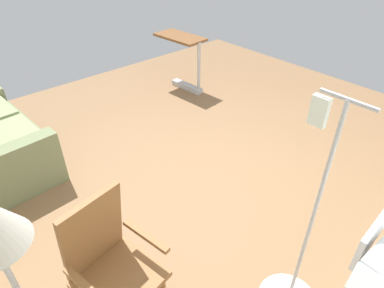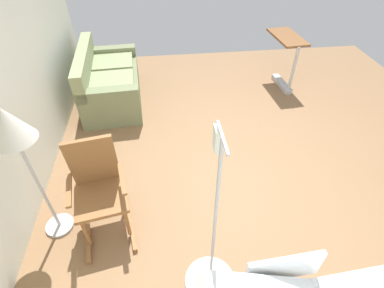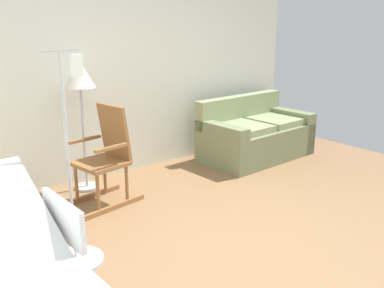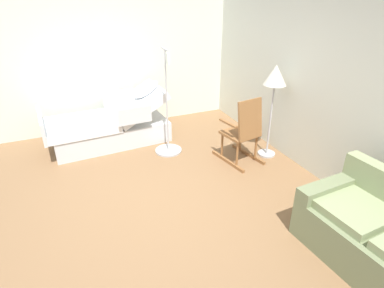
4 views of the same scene
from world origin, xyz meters
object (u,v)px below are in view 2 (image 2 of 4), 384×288
couch (110,83)px  overbed_table (286,56)px  floor_lamp (13,135)px  iv_pole (211,267)px  rocking_chair (99,189)px

couch → overbed_table: (0.16, -2.94, 0.23)m
floor_lamp → overbed_table: (2.57, -3.28, -0.70)m
floor_lamp → iv_pole: 1.90m
couch → floor_lamp: floor_lamp is taller
overbed_table → iv_pole: size_ratio=0.51×
floor_lamp → couch: bearing=-8.1°
couch → overbed_table: size_ratio=1.92×
floor_lamp → overbed_table: floor_lamp is taller
overbed_table → rocking_chair: bearing=132.5°
rocking_chair → iv_pole: bearing=-128.7°
iv_pole → rocking_chair: bearing=51.3°
couch → overbed_table: bearing=-86.9°
overbed_table → iv_pole: 3.79m
rocking_chair → overbed_table: (2.55, -2.78, 0.03)m
couch → iv_pole: bearing=-160.6°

